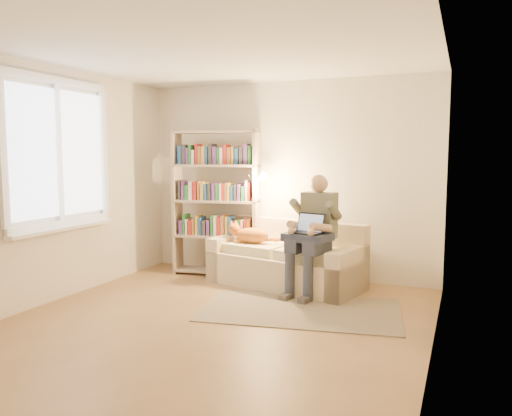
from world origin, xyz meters
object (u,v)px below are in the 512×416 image
at_px(sofa, 287,262).
at_px(bookshelf, 216,195).
at_px(cat, 252,235).
at_px(person, 314,228).
at_px(laptop, 308,228).

height_order(sofa, bookshelf, bookshelf).
distance_m(cat, bookshelf, 0.78).
bearing_deg(person, cat, 178.32).
bearing_deg(sofa, cat, -165.25).
distance_m(person, laptop, 0.13).
distance_m(sofa, cat, 0.57).
relative_size(cat, laptop, 1.75).
bearing_deg(cat, sofa, 14.75).
height_order(cat, laptop, laptop).
bearing_deg(cat, bookshelf, 174.95).
relative_size(person, cat, 2.07).
distance_m(sofa, person, 0.68).
relative_size(sofa, person, 1.44).
xyz_separation_m(person, laptop, (-0.03, -0.12, 0.01)).
height_order(person, bookshelf, bookshelf).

